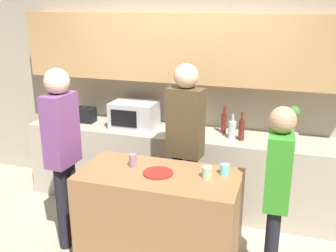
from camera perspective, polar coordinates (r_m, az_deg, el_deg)
The scene contains 16 objects.
back_wall at distance 4.57m, azimuth 2.48°, elevation 7.87°, with size 6.40×0.40×2.70m.
back_counter at distance 4.64m, azimuth 1.40°, elevation -6.06°, with size 3.60×0.62×0.90m.
kitchen_island at distance 3.58m, azimuth -1.26°, elevation -13.58°, with size 1.38×0.68×0.91m.
microwave at distance 4.61m, azimuth -4.92°, elevation 1.67°, with size 0.52×0.39×0.30m.
toaster at distance 4.92m, azimuth -12.04°, elevation 1.62°, with size 0.26×0.16×0.18m.
potted_plant at distance 4.26m, azimuth 17.62°, elevation 0.23°, with size 0.14×0.14×0.40m.
bottle_0 at distance 4.43m, azimuth 8.09°, elevation 0.48°, with size 0.06×0.06×0.31m.
bottle_1 at distance 4.27m, azimuth 9.29°, elevation -0.48°, with size 0.09×0.09×0.27m.
bottle_2 at distance 4.23m, azimuth 10.62°, elevation -0.50°, with size 0.06×0.06×0.31m.
plate_on_island at distance 3.36m, azimuth -1.46°, elevation -6.82°, with size 0.26×0.26×0.01m.
cup_0 at distance 3.49m, azimuth -5.13°, elevation -5.00°, with size 0.07×0.07×0.12m.
cup_1 at distance 3.29m, azimuth 5.68°, elevation -6.70°, with size 0.08×0.08×0.10m.
cup_2 at distance 3.37m, azimuth 8.23°, elevation -6.25°, with size 0.08×0.08×0.09m.
person_left at distance 3.24m, azimuth 15.52°, elevation -8.36°, with size 0.21×0.35×1.57m.
person_center at distance 3.77m, azimuth -15.12°, elevation -2.47°, with size 0.23×0.35×1.76m.
person_right at distance 3.82m, azimuth 2.53°, elevation -1.43°, with size 0.36×0.23×1.77m.
Camera 1 is at (1.19, -2.69, 2.31)m, focal length 42.00 mm.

